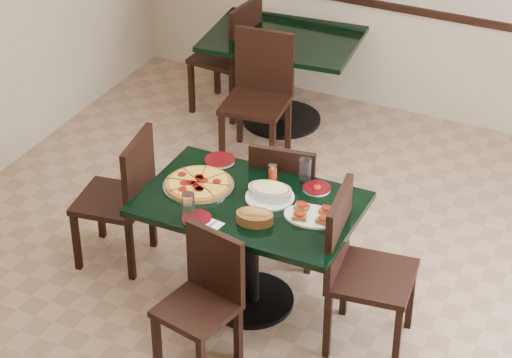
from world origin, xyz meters
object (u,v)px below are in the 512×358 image
at_px(chair_far, 286,195).
at_px(chair_near, 205,294).
at_px(back_table, 282,63).
at_px(chair_right, 357,262).
at_px(back_chair_left, 234,50).
at_px(main_table, 250,227).
at_px(bruschetta_platter, 313,214).
at_px(chair_left, 124,193).
at_px(back_chair_near, 260,89).
at_px(pepperoni_pizza, 198,184).
at_px(bread_basket, 255,216).
at_px(lasagna_casserole, 270,192).

bearing_deg(chair_far, chair_near, 80.26).
relative_size(back_table, chair_right, 1.27).
height_order(back_table, back_chair_left, back_chair_left).
bearing_deg(chair_right, back_table, 25.94).
height_order(chair_near, back_chair_left, back_chair_left).
relative_size(main_table, bruschetta_platter, 3.53).
bearing_deg(back_table, back_chair_left, 175.59).
height_order(chair_left, back_chair_near, back_chair_near).
bearing_deg(pepperoni_pizza, chair_left, 175.89).
bearing_deg(back_table, pepperoni_pizza, -84.31).
relative_size(chair_right, back_chair_left, 1.02).
bearing_deg(bread_basket, back_chair_near, 102.28).
distance_m(back_table, bread_basket, 2.57).
relative_size(chair_far, chair_right, 0.91).
bearing_deg(pepperoni_pizza, bruschetta_platter, -0.65).
bearing_deg(bruschetta_platter, back_table, 111.38).
height_order(pepperoni_pizza, lasagna_casserole, lasagna_casserole).
height_order(chair_far, bruschetta_platter, chair_far).
height_order(main_table, back_chair_left, back_chair_left).
xyz_separation_m(lasagna_casserole, bread_basket, (0.03, -0.26, -0.01)).
bearing_deg(back_chair_left, chair_near, 28.39).
height_order(back_chair_near, pepperoni_pizza, back_chair_near).
height_order(chair_near, bread_basket, bread_basket).
xyz_separation_m(back_chair_near, pepperoni_pizza, (0.39, -1.66, 0.22)).
xyz_separation_m(lasagna_casserole, bruschetta_platter, (0.31, -0.08, -0.02)).
height_order(back_table, bruschetta_platter, bruschetta_platter).
relative_size(chair_right, chair_left, 1.06).
height_order(chair_left, lasagna_casserole, chair_left).
distance_m(back_chair_near, bread_basket, 2.06).
bearing_deg(back_chair_near, chair_left, -103.24).
relative_size(chair_near, bruschetta_platter, 2.29).
distance_m(chair_left, pepperoni_pizza, 0.62).
relative_size(pepperoni_pizza, lasagna_casserole, 1.48).
distance_m(chair_right, back_chair_left, 2.94).
distance_m(chair_right, chair_left, 1.61).
xyz_separation_m(back_chair_near, lasagna_casserole, (0.83, -1.59, 0.24)).
height_order(chair_right, pepperoni_pizza, chair_right).
bearing_deg(chair_far, back_chair_left, -62.77).
bearing_deg(bruschetta_platter, main_table, 173.37).
bearing_deg(back_table, main_table, -76.03).
distance_m(main_table, back_table, 2.35).
bearing_deg(back_chair_left, chair_left, 12.77).
relative_size(back_table, bruschetta_platter, 3.47).
bearing_deg(lasagna_casserole, main_table, -144.71).
bearing_deg(bruschetta_platter, chair_far, 120.93).
bearing_deg(back_chair_left, lasagna_casserole, 36.39).
xyz_separation_m(back_table, lasagna_casserole, (0.89, -2.13, 0.27)).
distance_m(back_table, chair_left, 2.16).
xyz_separation_m(back_table, pepperoni_pizza, (0.45, -2.20, 0.24)).
height_order(back_chair_left, lasagna_casserole, back_chair_left).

